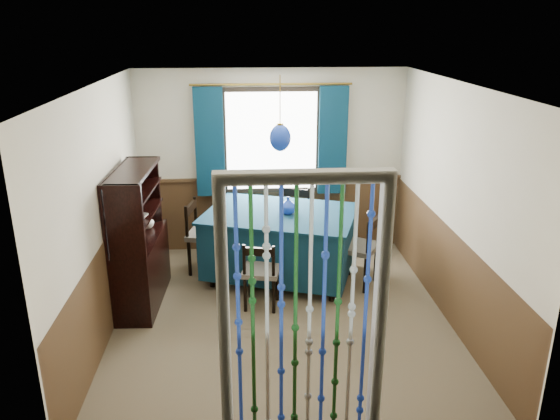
{
  "coord_description": "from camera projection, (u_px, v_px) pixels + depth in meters",
  "views": [
    {
      "loc": [
        -0.38,
        -5.23,
        3.06
      ],
      "look_at": [
        0.03,
        0.66,
        1.02
      ],
      "focal_mm": 35.0,
      "sensor_mm": 36.0,
      "label": 1
    }
  ],
  "objects": [
    {
      "name": "chair_right",
      "position": [
        360.0,
        248.0,
        6.57
      ],
      "size": [
        0.6,
        0.61,
        0.9
      ],
      "rotation": [
        0.0,
        0.0,
        1.0
      ],
      "color": "black",
      "rests_on": "floor"
    },
    {
      "name": "wall_left",
      "position": [
        102.0,
        214.0,
        5.43
      ],
      "size": [
        0.0,
        4.0,
        4.0
      ],
      "primitive_type": "plane",
      "rotation": [
        1.57,
        0.0,
        1.57
      ],
      "color": "beige",
      "rests_on": "ground"
    },
    {
      "name": "wall_right",
      "position": [
        454.0,
        206.0,
        5.67
      ],
      "size": [
        0.0,
        4.0,
        4.0
      ],
      "primitive_type": "plane",
      "rotation": [
        1.57,
        0.0,
        -1.57
      ],
      "color": "beige",
      "rests_on": "ground"
    },
    {
      "name": "window",
      "position": [
        271.0,
        141.0,
        7.29
      ],
      "size": [
        1.32,
        0.12,
        1.42
      ],
      "primitive_type": "cube",
      "color": "black",
      "rests_on": "wall_back"
    },
    {
      "name": "wall_back",
      "position": [
        271.0,
        162.0,
        7.43
      ],
      "size": [
        3.6,
        0.0,
        3.6
      ],
      "primitive_type": "plane",
      "rotation": [
        1.57,
        0.0,
        0.0
      ],
      "color": "beige",
      "rests_on": "ground"
    },
    {
      "name": "bowl_shelf",
      "position": [
        138.0,
        217.0,
        5.77
      ],
      "size": [
        0.29,
        0.29,
        0.06
      ],
      "primitive_type": "imported",
      "rotation": [
        0.0,
        0.0,
        -0.37
      ],
      "color": "beige",
      "rests_on": "sideboard"
    },
    {
      "name": "chair_left",
      "position": [
        204.0,
        234.0,
        6.95
      ],
      "size": [
        0.53,
        0.54,
        0.93
      ],
      "rotation": [
        0.0,
        0.0,
        -1.78
      ],
      "color": "black",
      "rests_on": "floor"
    },
    {
      "name": "doorway",
      "position": [
        302.0,
        328.0,
        3.78
      ],
      "size": [
        1.16,
        0.12,
        2.18
      ],
      "primitive_type": null,
      "color": "silver",
      "rests_on": "ground"
    },
    {
      "name": "floor",
      "position": [
        282.0,
        318.0,
        5.96
      ],
      "size": [
        4.0,
        4.0,
        0.0
      ],
      "primitive_type": "plane",
      "color": "brown",
      "rests_on": "ground"
    },
    {
      "name": "chair_near",
      "position": [
        261.0,
        272.0,
        6.05
      ],
      "size": [
        0.46,
        0.45,
        0.81
      ],
      "rotation": [
        0.0,
        0.0,
        -0.19
      ],
      "color": "black",
      "rests_on": "floor"
    },
    {
      "name": "wainscot_right",
      "position": [
        446.0,
        271.0,
        5.91
      ],
      "size": [
        0.0,
        4.0,
        4.0
      ],
      "primitive_type": "plane",
      "rotation": [
        1.57,
        0.0,
        -1.57
      ],
      "color": "#48301B",
      "rests_on": "ground"
    },
    {
      "name": "vase_table",
      "position": [
        288.0,
        206.0,
        6.57
      ],
      "size": [
        0.21,
        0.21,
        0.19
      ],
      "primitive_type": "imported",
      "rotation": [
        0.0,
        0.0,
        -0.14
      ],
      "color": "#163399",
      "rests_on": "dining_table"
    },
    {
      "name": "wall_front",
      "position": [
        304.0,
        307.0,
        3.66
      ],
      "size": [
        3.6,
        0.0,
        3.6
      ],
      "primitive_type": "plane",
      "rotation": [
        -1.57,
        0.0,
        0.0
      ],
      "color": "beige",
      "rests_on": "ground"
    },
    {
      "name": "wainscot_left",
      "position": [
        111.0,
        282.0,
        5.68
      ],
      "size": [
        0.0,
        4.0,
        4.0
      ],
      "primitive_type": "plane",
      "rotation": [
        1.57,
        0.0,
        1.57
      ],
      "color": "#48301B",
      "rests_on": "ground"
    },
    {
      "name": "chair_far",
      "position": [
        292.0,
        220.0,
        7.45
      ],
      "size": [
        0.58,
        0.57,
        0.93
      ],
      "rotation": [
        0.0,
        0.0,
        2.79
      ],
      "color": "black",
      "rests_on": "floor"
    },
    {
      "name": "dining_table",
      "position": [
        280.0,
        241.0,
        6.75
      ],
      "size": [
        2.08,
        1.73,
        0.86
      ],
      "rotation": [
        0.0,
        0.0,
        -0.32
      ],
      "color": "#0B2A3C",
      "rests_on": "floor"
    },
    {
      "name": "sideboard",
      "position": [
        140.0,
        257.0,
        6.13
      ],
      "size": [
        0.47,
        1.22,
        1.57
      ],
      "rotation": [
        0.0,
        0.0,
        -0.05
      ],
      "color": "black",
      "rests_on": "floor"
    },
    {
      "name": "wainscot_back",
      "position": [
        272.0,
        214.0,
        7.66
      ],
      "size": [
        3.6,
        0.0,
        3.6
      ],
      "primitive_type": "plane",
      "rotation": [
        1.57,
        0.0,
        0.0
      ],
      "color": "#48301B",
      "rests_on": "ground"
    },
    {
      "name": "vase_sideboard",
      "position": [
        147.0,
        221.0,
        6.33
      ],
      "size": [
        0.22,
        0.22,
        0.18
      ],
      "primitive_type": "imported",
      "rotation": [
        0.0,
        0.0,
        -0.34
      ],
      "color": "beige",
      "rests_on": "sideboard"
    },
    {
      "name": "ceiling",
      "position": [
        282.0,
        85.0,
        5.14
      ],
      "size": [
        4.0,
        4.0,
        0.0
      ],
      "primitive_type": "plane",
      "rotation": [
        3.14,
        0.0,
        0.0
      ],
      "color": "silver",
      "rests_on": "ground"
    },
    {
      "name": "pendant_lamp",
      "position": [
        280.0,
        138.0,
        6.33
      ],
      "size": [
        0.26,
        0.26,
        0.87
      ],
      "color": "olive",
      "rests_on": "ceiling"
    },
    {
      "name": "wainscot_front",
      "position": [
        302.0,
        398.0,
        3.92
      ],
      "size": [
        3.6,
        0.0,
        3.6
      ],
      "primitive_type": "plane",
      "rotation": [
        -1.57,
        0.0,
        0.0
      ],
      "color": "#48301B",
      "rests_on": "ground"
    }
  ]
}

